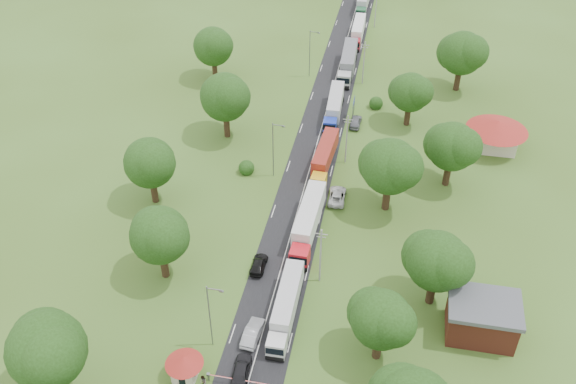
% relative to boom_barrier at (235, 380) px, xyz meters
% --- Properties ---
extents(ground, '(260.00, 260.00, 0.00)m').
position_rel_boom_barrier_xyz_m(ground, '(1.36, 25.00, -0.89)').
color(ground, '#3B541C').
rests_on(ground, ground).
extents(road, '(8.00, 200.00, 0.04)m').
position_rel_boom_barrier_xyz_m(road, '(1.36, 45.00, -0.89)').
color(road, black).
rests_on(road, ground).
extents(boom_barrier, '(9.22, 0.35, 1.18)m').
position_rel_boom_barrier_xyz_m(boom_barrier, '(0.00, 0.00, 0.00)').
color(boom_barrier, slate).
rests_on(boom_barrier, ground).
extents(guard_booth, '(4.40, 4.40, 3.45)m').
position_rel_boom_barrier_xyz_m(guard_booth, '(-5.84, -0.00, 1.27)').
color(guard_booth, beige).
rests_on(guard_booth, ground).
extents(info_sign, '(0.12, 3.10, 4.10)m').
position_rel_boom_barrier_xyz_m(info_sign, '(6.56, 60.00, 2.11)').
color(info_sign, slate).
rests_on(info_sign, ground).
extents(pole_1, '(1.60, 0.24, 9.00)m').
position_rel_boom_barrier_xyz_m(pole_1, '(6.86, 18.00, 3.79)').
color(pole_1, gray).
rests_on(pole_1, ground).
extents(pole_2, '(1.60, 0.24, 9.00)m').
position_rel_boom_barrier_xyz_m(pole_2, '(6.86, 46.00, 3.79)').
color(pole_2, gray).
rests_on(pole_2, ground).
extents(pole_3, '(1.60, 0.24, 9.00)m').
position_rel_boom_barrier_xyz_m(pole_3, '(6.86, 74.00, 3.79)').
color(pole_3, gray).
rests_on(pole_3, ground).
extents(pole_4, '(1.60, 0.24, 9.00)m').
position_rel_boom_barrier_xyz_m(pole_4, '(6.86, 102.00, 3.79)').
color(pole_4, gray).
rests_on(pole_4, ground).
extents(lamp_0, '(2.03, 0.22, 10.00)m').
position_rel_boom_barrier_xyz_m(lamp_0, '(-3.99, 5.00, 4.66)').
color(lamp_0, slate).
rests_on(lamp_0, ground).
extents(lamp_1, '(2.03, 0.22, 10.00)m').
position_rel_boom_barrier_xyz_m(lamp_1, '(-3.99, 40.00, 4.66)').
color(lamp_1, slate).
rests_on(lamp_1, ground).
extents(lamp_2, '(2.03, 0.22, 10.00)m').
position_rel_boom_barrier_xyz_m(lamp_2, '(-3.99, 75.00, 4.66)').
color(lamp_2, slate).
rests_on(lamp_2, ground).
extents(tree_2, '(8.00, 8.00, 10.10)m').
position_rel_boom_barrier_xyz_m(tree_2, '(15.35, 7.14, 5.70)').
color(tree_2, '#382616').
rests_on(tree_2, ground).
extents(tree_3, '(8.80, 8.80, 11.07)m').
position_rel_boom_barrier_xyz_m(tree_3, '(21.35, 17.16, 6.33)').
color(tree_3, '#382616').
rests_on(tree_3, ground).
extents(tree_4, '(9.60, 9.60, 12.05)m').
position_rel_boom_barrier_xyz_m(tree_4, '(14.34, 35.17, 6.96)').
color(tree_4, '#382616').
rests_on(tree_4, ground).
extents(tree_5, '(8.80, 8.80, 11.07)m').
position_rel_boom_barrier_xyz_m(tree_5, '(23.35, 43.16, 6.33)').
color(tree_5, '#382616').
rests_on(tree_5, ground).
extents(tree_6, '(8.00, 8.00, 10.10)m').
position_rel_boom_barrier_xyz_m(tree_6, '(16.35, 60.14, 5.70)').
color(tree_6, '#382616').
rests_on(tree_6, ground).
extents(tree_7, '(9.60, 9.60, 12.05)m').
position_rel_boom_barrier_xyz_m(tree_7, '(25.34, 75.17, 6.96)').
color(tree_7, '#382616').
rests_on(tree_7, ground).
extents(tree_9, '(9.60, 9.60, 12.05)m').
position_rel_boom_barrier_xyz_m(tree_9, '(-18.66, -4.83, 6.96)').
color(tree_9, '#382616').
rests_on(tree_9, ground).
extents(tree_10, '(8.80, 8.80, 11.07)m').
position_rel_boom_barrier_xyz_m(tree_10, '(-13.65, 15.16, 6.33)').
color(tree_10, '#382616').
rests_on(tree_10, ground).
extents(tree_11, '(8.80, 8.80, 11.07)m').
position_rel_boom_barrier_xyz_m(tree_11, '(-20.65, 30.16, 6.33)').
color(tree_11, '#382616').
rests_on(tree_11, ground).
extents(tree_12, '(9.60, 9.60, 12.05)m').
position_rel_boom_barrier_xyz_m(tree_12, '(-14.66, 50.17, 6.96)').
color(tree_12, '#382616').
rests_on(tree_12, ground).
extents(tree_13, '(8.80, 8.80, 11.07)m').
position_rel_boom_barrier_xyz_m(tree_13, '(-22.65, 70.16, 6.33)').
color(tree_13, '#382616').
rests_on(tree_13, ground).
extents(house_brick, '(8.60, 6.60, 5.20)m').
position_rel_boom_barrier_xyz_m(house_brick, '(27.36, 13.00, 1.76)').
color(house_brick, maroon).
rests_on(house_brick, ground).
extents(house_cream, '(10.08, 10.08, 5.80)m').
position_rel_boom_barrier_xyz_m(house_cream, '(31.36, 55.00, 2.75)').
color(house_cream, beige).
rests_on(house_cream, ground).
extents(truck_0, '(2.43, 13.68, 3.79)m').
position_rel_boom_barrier_xyz_m(truck_0, '(3.72, 10.94, 1.12)').
color(truck_0, silver).
rests_on(truck_0, ground).
extents(truck_1, '(3.08, 15.48, 4.28)m').
position_rel_boom_barrier_xyz_m(truck_1, '(3.72, 26.99, 1.38)').
color(truck_1, red).
rests_on(truck_1, ground).
extents(truck_2, '(3.06, 13.87, 3.83)m').
position_rel_boom_barrier_xyz_m(truck_2, '(3.60, 43.73, 1.14)').
color(truck_2, gold).
rests_on(truck_2, ground).
extents(truck_3, '(2.87, 13.93, 3.85)m').
position_rel_boom_barrier_xyz_m(truck_3, '(3.01, 60.45, 1.15)').
color(truck_3, '#1C32A8').
rests_on(truck_3, ground).
extents(truck_4, '(3.13, 15.64, 4.32)m').
position_rel_boom_barrier_xyz_m(truck_4, '(3.38, 78.45, 1.40)').
color(truck_4, '#B0B0B0').
rests_on(truck_4, ground).
extents(truck_5, '(2.43, 13.47, 3.73)m').
position_rel_boom_barrier_xyz_m(truck_5, '(3.67, 94.59, 1.09)').
color(truck_5, maroon).
rests_on(truck_5, ground).
extents(truck_6, '(2.56, 13.91, 3.85)m').
position_rel_boom_barrier_xyz_m(truck_6, '(3.12, 112.24, 1.15)').
color(truck_6, '#205734').
rests_on(truck_6, ground).
extents(car_lane_front, '(2.23, 4.91, 1.63)m').
position_rel_boom_barrier_xyz_m(car_lane_front, '(0.35, 1.50, -0.07)').
color(car_lane_front, black).
rests_on(car_lane_front, ground).
extents(car_lane_mid, '(2.13, 5.12, 1.65)m').
position_rel_boom_barrier_xyz_m(car_lane_mid, '(0.36, 7.00, -0.07)').
color(car_lane_mid, '#9B9CA3').
rests_on(car_lane_mid, ground).
extents(car_lane_rear, '(1.91, 4.67, 1.35)m').
position_rel_boom_barrier_xyz_m(car_lane_rear, '(-1.64, 18.78, -0.21)').
color(car_lane_rear, black).
rests_on(car_lane_rear, ground).
extents(car_verge_near, '(2.69, 5.55, 1.52)m').
position_rel_boom_barrier_xyz_m(car_verge_near, '(6.86, 35.68, -0.13)').
color(car_verge_near, silver).
rests_on(car_verge_near, ground).
extents(car_verge_far, '(2.03, 4.76, 1.61)m').
position_rel_boom_barrier_xyz_m(car_verge_far, '(7.28, 57.84, -0.09)').
color(car_verge_far, slate).
rests_on(car_verge_far, ground).
extents(pedestrian_booth, '(1.11, 1.12, 1.83)m').
position_rel_boom_barrier_xyz_m(pedestrian_booth, '(-3.44, -1.00, 0.02)').
color(pedestrian_booth, gray).
rests_on(pedestrian_booth, ground).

